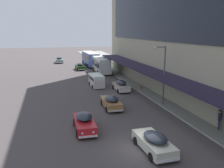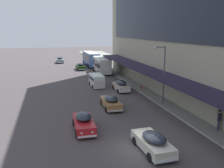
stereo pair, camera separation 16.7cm
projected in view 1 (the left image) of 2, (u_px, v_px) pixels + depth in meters
The scene contains 13 objects.
ground at pixel (144, 148), 19.06m from camera, with size 240.00×240.00×0.00m, color #494243.
transit_bus_kerbside_front at pixel (101, 64), 52.70m from camera, with size 2.83×9.20×3.22m.
transit_bus_kerbside_rear at pixel (90, 58), 62.93m from camera, with size 2.95×10.62×3.46m.
sedan_lead_mid at pixel (154, 142), 18.50m from camera, with size 2.04×4.68×1.46m.
sedan_second_mid at pixel (121, 86), 37.08m from camera, with size 1.82×4.46×1.61m.
sedan_trailing_near at pixel (80, 66), 57.13m from camera, with size 1.93×4.28×1.55m.
sedan_far_back at pixel (84, 122), 22.37m from camera, with size 1.84×4.59×1.55m.
sedan_oncoming_front at pixel (111, 102), 28.90m from camera, with size 1.90×4.76×1.43m.
sedan_lead_near at pixel (59, 60), 69.36m from camera, with size 2.10×4.47×1.57m.
vw_van at pixel (96, 80), 39.90m from camera, with size 2.01×4.60×1.96m.
pedestrian_at_kerb at pixel (219, 119), 22.11m from camera, with size 0.45×0.48×1.86m.
street_lamp at pixel (163, 71), 29.07m from camera, with size 1.50×0.28×6.94m.
fire_hydrant at pixel (141, 87), 37.24m from camera, with size 0.20×0.40×0.70m.
Camera 1 is at (-6.80, -16.40, 8.84)m, focal length 40.00 mm.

